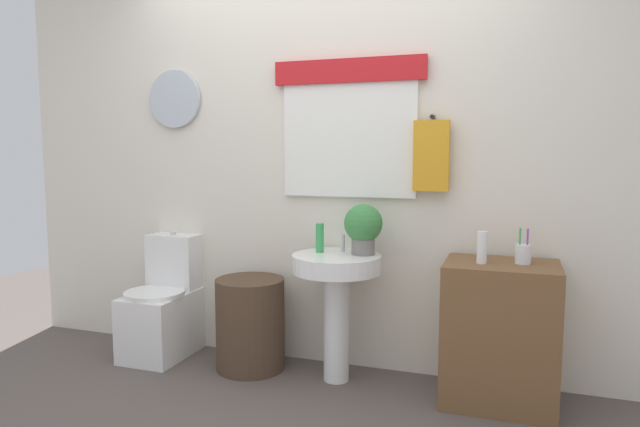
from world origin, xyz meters
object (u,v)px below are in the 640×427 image
Objects in this scene: lotion_bottle at (482,247)px; potted_plant at (363,226)px; toilet at (164,309)px; laundry_hamper at (250,324)px; pedestal_sink at (337,286)px; wooden_cabinet at (500,333)px; toothbrush_cup at (523,254)px; soap_bottle at (320,238)px.

potted_plant is at bearing 171.40° from lotion_bottle.
toilet is 4.76× the size of lotion_bottle.
pedestal_sink reaches higher than laundry_hamper.
laundry_hamper is at bearing 180.00° from wooden_cabinet.
potted_plant is at bearing 1.08° from toilet.
toilet is 4.32× the size of toothbrush_cup.
toothbrush_cup is (2.21, -0.01, 0.51)m from toilet.
soap_bottle is at bearing 178.47° from toothbrush_cup.
toothbrush_cup is (1.00, 0.02, 0.25)m from pedestal_sink.
toilet is at bearing 179.05° from wooden_cabinet.
wooden_cabinet is (0.90, 0.00, -0.18)m from pedestal_sink.
toilet is 1.07× the size of pedestal_sink.
soap_bottle is at bearing 0.81° from toilet.
pedestal_sink is 0.38m from potted_plant.
lotion_bottle reaches higher than pedestal_sink.
toothbrush_cup is at bearing 16.50° from lotion_bottle.
laundry_hamper is 3.35× the size of lotion_bottle.
soap_bottle is at bearing 177.20° from wooden_cabinet.
toothbrush_cup is at bearing -0.38° from toilet.
toilet reaches higher than wooden_cabinet.
wooden_cabinet is 4.41× the size of soap_bottle.
toilet is 1.06× the size of wooden_cabinet.
pedestal_sink is 0.92m from wooden_cabinet.
pedestal_sink is at bearing -1.65° from toilet.
toothbrush_cup reaches higher than lotion_bottle.
wooden_cabinet is at bearing 21.55° from lotion_bottle.
lotion_bottle is at bearing -8.60° from potted_plant.
lotion_bottle is at bearing -163.50° from toothbrush_cup.
pedestal_sink is at bearing 0.00° from laundry_hamper.
laundry_hamper is at bearing -3.07° from toilet.
soap_bottle is 1.02× the size of lotion_bottle.
wooden_cabinet is 0.44m from toothbrush_cup.
lotion_bottle reaches higher than soap_bottle.
lotion_bottle reaches higher than toilet.
laundry_hamper is 0.75× the size of pedestal_sink.
wooden_cabinet is at bearing -4.50° from potted_plant.
toothbrush_cup is at bearing 1.14° from pedestal_sink.
laundry_hamper is at bearing -173.44° from soap_bottle.
potted_plant is at bearing 175.50° from wooden_cabinet.
laundry_hamper is (0.65, -0.03, -0.02)m from toilet.
toothbrush_cup is (0.86, -0.04, -0.10)m from potted_plant.
wooden_cabinet is 0.47m from lotion_bottle.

